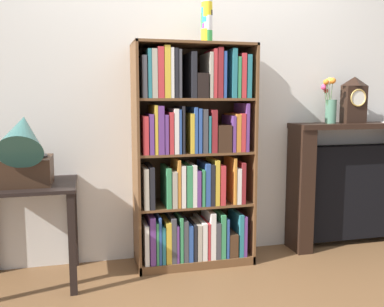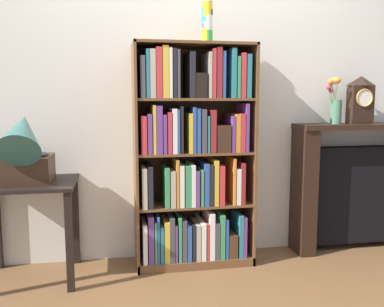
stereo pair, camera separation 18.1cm
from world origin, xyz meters
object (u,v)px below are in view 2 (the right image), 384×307
Objects in this scene: fireplace_mantel at (360,187)px; cup_stack at (207,22)px; side_table_left at (29,204)px; gramophone at (24,149)px; bookshelf at (192,163)px; mantel_clock at (361,100)px; flower_vase at (335,104)px.

cup_stack is at bearing -176.95° from fireplace_mantel.
side_table_left is at bearing -175.89° from cup_stack.
bookshelf is at bearing 7.63° from gramophone.
cup_stack reaches higher than gramophone.
fireplace_mantel is 0.69m from mantel_clock.
bookshelf is at bearing -176.84° from cup_stack.
fireplace_mantel is at bearing 5.68° from flower_vase.
gramophone reaches higher than fireplace_mantel.
bookshelf is 2.39× the size of side_table_left.
bookshelf is 5.29× the size of cup_stack.
cup_stack is 0.45× the size of side_table_left.
flower_vase is (1.00, 0.04, -0.56)m from cup_stack.
bookshelf is 1.19m from flower_vase.
gramophone is 2.23m from flower_vase.
bookshelf is 4.33× the size of mantel_clock.
fireplace_mantel is at bearing 3.06° from bookshelf.
side_table_left is 1.25× the size of gramophone.
cup_stack is 1.76m from fireplace_mantel.
flower_vase is at bearing -174.32° from fireplace_mantel.
gramophone is at bearing -174.91° from fireplace_mantel.
cup_stack reaches higher than flower_vase.
side_table_left is (-1.20, -0.09, -1.20)m from cup_stack.
mantel_clock is (-0.05, -0.03, 0.69)m from fireplace_mantel.
gramophone is 2.44m from mantel_clock.
gramophone is at bearing -175.39° from mantel_clock.
bookshelf is at bearing 4.20° from side_table_left.
cup_stack is 0.56× the size of gramophone.
flower_vase is at bearing 2.43° from bookshelf.
gramophone is (0.00, -0.07, 0.37)m from side_table_left.
side_table_left is at bearing -176.69° from flower_vase.
mantel_clock reaches higher than fireplace_mantel.
bookshelf is at bearing -177.91° from mantel_clock.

